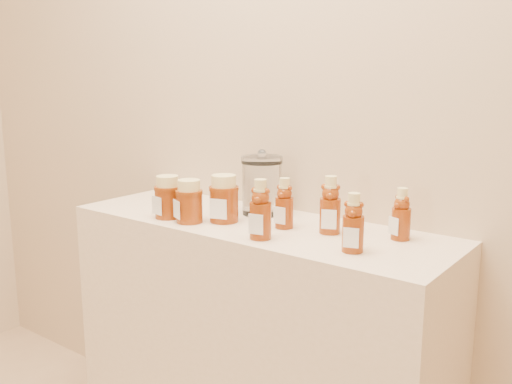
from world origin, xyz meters
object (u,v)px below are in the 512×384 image
Objects in this scene: honey_jar_left at (168,197)px; display_table at (255,361)px; bear_bottle_front_left at (260,205)px; glass_canister at (262,183)px; bear_bottle_back_left at (284,200)px.

display_table is at bearing 35.36° from honey_jar_left.
glass_canister reaches higher than bear_bottle_front_left.
bear_bottle_front_left is at bearing -54.07° from glass_canister.
glass_canister is at bearing 56.54° from honey_jar_left.
glass_canister reaches higher than display_table.
bear_bottle_front_left is (0.12, -0.13, 0.54)m from display_table.
honey_jar_left is at bearing -154.20° from display_table.
bear_bottle_front_left reaches higher than bear_bottle_back_left.
honey_jar_left is 0.65× the size of glass_canister.
bear_bottle_front_left is (0.01, -0.13, 0.01)m from bear_bottle_back_left.
bear_bottle_back_left is 0.90× the size of bear_bottle_front_left.
display_table is 6.56× the size of bear_bottle_front_left.
bear_bottle_back_left is at bearing -32.18° from glass_canister.
display_table is at bearing 175.07° from bear_bottle_back_left.
honey_jar_left is at bearing -166.26° from bear_bottle_back_left.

